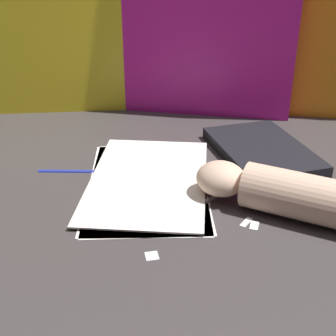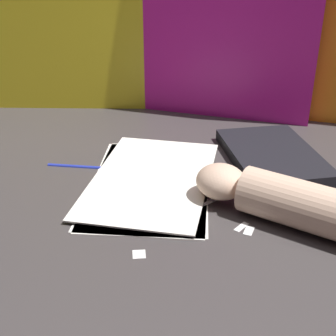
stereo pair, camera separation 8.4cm
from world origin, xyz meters
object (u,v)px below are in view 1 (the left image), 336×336
object	(u,v)px
paper_stack	(148,182)
hand_forearm	(279,191)
book_closed	(262,151)
scissors	(191,210)

from	to	relation	value
paper_stack	hand_forearm	size ratio (longest dim) A/B	1.27
book_closed	hand_forearm	size ratio (longest dim) A/B	1.03
paper_stack	scissors	xyz separation A→B (m)	(0.08, -0.10, 0.00)
paper_stack	hand_forearm	xyz separation A→B (m)	(0.23, -0.09, 0.04)
book_closed	scissors	world-z (taller)	book_closed
paper_stack	hand_forearm	bearing A→B (deg)	-21.98
paper_stack	book_closed	distance (m)	0.28
paper_stack	scissors	world-z (taller)	scissors
paper_stack	scissors	bearing A→B (deg)	-50.14
scissors	hand_forearm	bearing A→B (deg)	1.89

